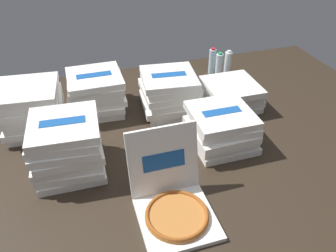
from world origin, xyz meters
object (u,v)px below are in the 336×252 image
object	(u,v)px
water_bottle_2	(219,66)
pizza_stack_center_far	(33,109)
pizza_stack_left_far	(230,94)
pizza_stack_left_mid	(96,92)
open_pizza_box	(173,200)
water_bottle_0	(212,61)
pizza_stack_right_mid	(170,93)
pizza_stack_right_near	(221,128)
water_bottle_1	(228,64)
pizza_stack_right_far	(67,147)

from	to	relation	value
water_bottle_2	pizza_stack_center_far	bearing A→B (deg)	-167.88
pizza_stack_left_far	pizza_stack_center_far	world-z (taller)	pizza_stack_center_far
pizza_stack_left_mid	water_bottle_2	size ratio (longest dim) A/B	1.80
open_pizza_box	pizza_stack_left_mid	xyz separation A→B (m)	(-0.22, 1.03, 0.06)
water_bottle_0	open_pizza_box	bearing A→B (deg)	-120.20
pizza_stack_right_mid	pizza_stack_right_near	distance (m)	0.49
pizza_stack_center_far	water_bottle_1	world-z (taller)	pizza_stack_center_far
pizza_stack_right_mid	pizza_stack_right_near	size ratio (longest dim) A/B	1.03
pizza_stack_right_mid	water_bottle_2	bearing A→B (deg)	32.61
pizza_stack_left_mid	pizza_stack_right_far	bearing A→B (deg)	-111.68
pizza_stack_right_far	water_bottle_2	bearing A→B (deg)	31.48
pizza_stack_left_mid	pizza_stack_center_far	bearing A→B (deg)	-163.24
pizza_stack_right_mid	water_bottle_2	xyz separation A→B (m)	(0.52, 0.33, -0.03)
pizza_stack_right_near	water_bottle_0	xyz separation A→B (m)	(0.32, 0.88, -0.01)
water_bottle_1	water_bottle_2	distance (m)	0.08
water_bottle_2	water_bottle_0	bearing A→B (deg)	99.23
pizza_stack_right_mid	water_bottle_1	distance (m)	0.69
open_pizza_box	pizza_stack_right_far	bearing A→B (deg)	134.53
pizza_stack_left_mid	pizza_stack_right_near	bearing A→B (deg)	-42.28
pizza_stack_right_mid	water_bottle_0	bearing A→B (deg)	40.63
open_pizza_box	pizza_stack_left_far	world-z (taller)	open_pizza_box
water_bottle_0	water_bottle_1	distance (m)	0.13
water_bottle_0	water_bottle_2	world-z (taller)	same
pizza_stack_right_mid	pizza_stack_left_mid	size ratio (longest dim) A/B	1.02
pizza_stack_right_near	water_bottle_2	xyz separation A→B (m)	(0.34, 0.78, -0.01)
pizza_stack_right_near	pizza_stack_left_mid	bearing A→B (deg)	137.72
water_bottle_1	pizza_stack_right_far	bearing A→B (deg)	-149.71
pizza_stack_left_mid	water_bottle_2	distance (m)	1.01
pizza_stack_left_far	pizza_stack_right_near	bearing A→B (deg)	-122.74
pizza_stack_right_mid	water_bottle_2	world-z (taller)	pizza_stack_right_mid
pizza_stack_left_far	pizza_stack_right_near	world-z (taller)	pizza_stack_right_near
pizza_stack_right_near	open_pizza_box	bearing A→B (deg)	-135.98
pizza_stack_center_far	pizza_stack_right_mid	world-z (taller)	pizza_stack_center_far
pizza_stack_center_far	pizza_stack_left_mid	bearing A→B (deg)	16.76
pizza_stack_right_near	water_bottle_0	distance (m)	0.94
open_pizza_box	pizza_stack_left_mid	bearing A→B (deg)	102.20
water_bottle_1	pizza_stack_right_mid	bearing A→B (deg)	-150.13
pizza_stack_right_far	open_pizza_box	bearing A→B (deg)	-45.47
pizza_stack_right_far	pizza_stack_right_near	world-z (taller)	pizza_stack_right_far
pizza_stack_left_far	water_bottle_2	bearing A→B (deg)	76.92
pizza_stack_left_far	water_bottle_1	distance (m)	0.45
water_bottle_2	water_bottle_1	bearing A→B (deg)	9.52
pizza_stack_left_mid	water_bottle_2	world-z (taller)	pizza_stack_left_mid
open_pizza_box	water_bottle_0	xyz separation A→B (m)	(0.76, 1.30, 0.03)
pizza_stack_right_mid	water_bottle_0	size ratio (longest dim) A/B	1.84
pizza_stack_right_far	pizza_stack_right_near	size ratio (longest dim) A/B	1.02
water_bottle_0	pizza_stack_left_far	bearing A→B (deg)	-98.80
open_pizza_box	water_bottle_0	world-z (taller)	open_pizza_box
open_pizza_box	pizza_stack_left_mid	size ratio (longest dim) A/B	1.12
pizza_stack_right_far	pizza_stack_center_far	bearing A→B (deg)	111.63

